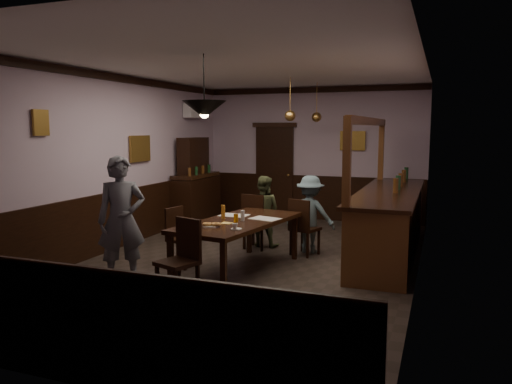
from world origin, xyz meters
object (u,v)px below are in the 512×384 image
at_px(person_seated_left, 263,211).
at_px(soda_can, 236,218).
at_px(person_standing, 122,220).
at_px(person_seated_right, 310,214).
at_px(dining_table, 238,225).
at_px(chair_far_right, 302,225).
at_px(pendant_iron, 204,110).
at_px(chair_far_left, 255,219).
at_px(chair_side, 179,234).
at_px(chair_near, 182,255).
at_px(coffee_cup, 235,226).
at_px(sideboard, 196,190).
at_px(pendant_brass_far, 316,117).
at_px(bar_counter, 389,221).
at_px(pendant_brass_mid, 290,116).

height_order(person_seated_left, soda_can, person_seated_left).
height_order(person_standing, soda_can, person_standing).
relative_size(person_standing, person_seated_right, 1.33).
height_order(dining_table, person_standing, person_standing).
height_order(chair_far_right, pendant_iron, pendant_iron).
height_order(chair_far_left, pendant_iron, pendant_iron).
distance_m(chair_side, pendant_iron, 2.13).
bearing_deg(chair_near, soda_can, 98.44).
bearing_deg(person_seated_right, person_standing, 56.06).
bearing_deg(person_seated_right, coffee_cup, 80.78).
relative_size(person_seated_right, pendant_iron, 1.62).
xyz_separation_m(person_seated_right, coffee_cup, (-0.48, -2.09, 0.15)).
distance_m(sideboard, pendant_iron, 4.62).
bearing_deg(pendant_iron, person_seated_left, 91.50).
relative_size(soda_can, sideboard, 0.06).
xyz_separation_m(sideboard, pendant_brass_far, (2.51, 0.57, 1.55)).
bearing_deg(person_seated_left, soda_can, 97.57).
height_order(chair_side, person_seated_right, person_seated_right).
bearing_deg(chair_side, bar_counter, -46.84).
xyz_separation_m(person_standing, pendant_iron, (1.11, 0.27, 1.45)).
bearing_deg(pendant_brass_far, dining_table, -94.17).
xyz_separation_m(person_seated_right, soda_can, (-0.67, -1.60, 0.16)).
relative_size(person_standing, bar_counter, 0.43).
bearing_deg(dining_table, bar_counter, 41.55).
bearing_deg(chair_side, sideboard, 34.84).
bearing_deg(sideboard, coffee_cup, -55.87).
bearing_deg(chair_near, sideboard, 134.75).
bearing_deg(chair_far_left, pendant_brass_far, -95.83).
distance_m(dining_table, coffee_cup, 0.68).
bearing_deg(person_standing, chair_far_right, 13.21).
bearing_deg(bar_counter, chair_far_right, -157.49).
height_order(chair_far_right, sideboard, sideboard).
xyz_separation_m(dining_table, chair_far_right, (0.64, 1.19, -0.17)).
height_order(chair_far_left, person_standing, person_standing).
bearing_deg(sideboard, pendant_iron, -60.81).
bearing_deg(soda_can, pendant_iron, -103.28).
xyz_separation_m(chair_far_left, person_seated_left, (0.04, 0.28, 0.10)).
height_order(dining_table, pendant_brass_far, pendant_brass_far).
height_order(sideboard, pendant_brass_mid, pendant_brass_mid).
bearing_deg(bar_counter, chair_far_left, -169.52).
bearing_deg(pendant_iron, chair_far_left, 92.81).
height_order(bar_counter, pendant_brass_far, pendant_brass_far).
height_order(person_standing, person_seated_left, person_standing).
distance_m(person_seated_left, bar_counter, 2.15).
bearing_deg(person_seated_left, chair_far_left, 81.95).
bearing_deg(chair_far_right, bar_counter, -138.53).
bearing_deg(chair_far_right, chair_near, 90.35).
relative_size(coffee_cup, sideboard, 0.04).
xyz_separation_m(chair_far_right, pendant_brass_mid, (-0.58, 1.17, 1.78)).
bearing_deg(pendant_brass_far, soda_can, -93.65).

